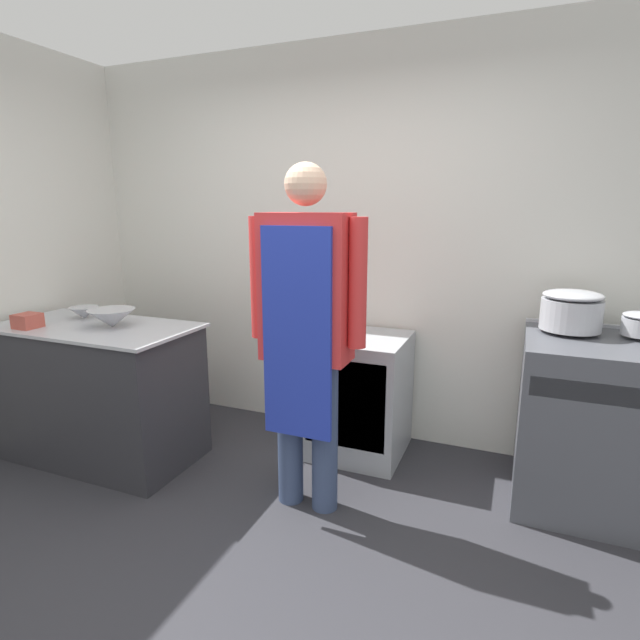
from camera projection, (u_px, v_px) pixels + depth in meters
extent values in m
plane|color=#2D2D33|center=(207.00, 594.00, 2.14)|extent=(14.00, 14.00, 0.00)
cube|color=silver|center=(349.00, 247.00, 3.49)|extent=(8.00, 0.05, 2.70)
cube|color=silver|center=(32.00, 247.00, 3.50)|extent=(0.05, 8.00, 2.70)
cube|color=#2D2D33|center=(101.00, 393.00, 3.26)|extent=(1.24, 0.65, 0.87)
cube|color=#B2B5BC|center=(94.00, 327.00, 3.16)|extent=(1.29, 0.67, 0.02)
cube|color=#4C4F56|center=(598.00, 425.00, 2.70)|extent=(0.81, 0.73, 0.94)
cube|color=#B2B5BC|center=(616.00, 395.00, 2.32)|extent=(0.74, 0.03, 0.10)
cube|color=#B2B5BC|center=(601.00, 325.00, 2.91)|extent=(0.81, 0.03, 0.02)
cube|color=#A8ADB2|center=(359.00, 395.00, 3.32)|extent=(0.61, 0.59, 0.80)
cube|color=silver|center=(344.00, 404.00, 3.05)|extent=(0.52, 0.02, 0.56)
cylinder|color=#38476B|center=(290.00, 430.00, 2.75)|extent=(0.14, 0.14, 0.84)
cylinder|color=#38476B|center=(325.00, 436.00, 2.67)|extent=(0.14, 0.14, 0.84)
cube|color=red|center=(306.00, 288.00, 2.53)|extent=(0.46, 0.22, 0.75)
cube|color=#2338B2|center=(297.00, 336.00, 2.47)|extent=(0.37, 0.02, 1.07)
cylinder|color=red|center=(259.00, 278.00, 2.62)|extent=(0.09, 0.09, 0.64)
cylinder|color=red|center=(358.00, 284.00, 2.42)|extent=(0.09, 0.09, 0.64)
sphere|color=beige|center=(306.00, 184.00, 2.42)|extent=(0.21, 0.21, 0.21)
cone|color=#B2B5BC|center=(112.00, 318.00, 3.10)|extent=(0.29, 0.29, 0.11)
cone|color=#B2B5BC|center=(84.00, 313.00, 3.34)|extent=(0.19, 0.19, 0.08)
cube|color=#B24C3F|center=(28.00, 321.00, 3.08)|extent=(0.13, 0.13, 0.09)
cylinder|color=#B2B5BC|center=(571.00, 314.00, 2.76)|extent=(0.32, 0.32, 0.17)
ellipsoid|color=#B2B5BC|center=(573.00, 295.00, 2.73)|extent=(0.31, 0.31, 0.06)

